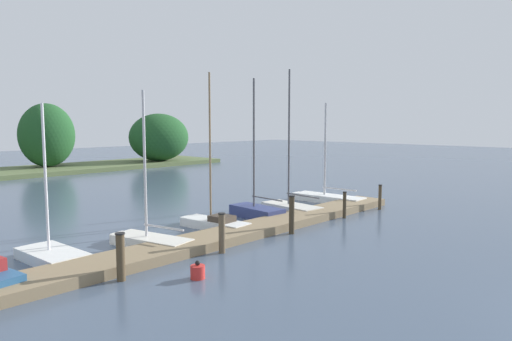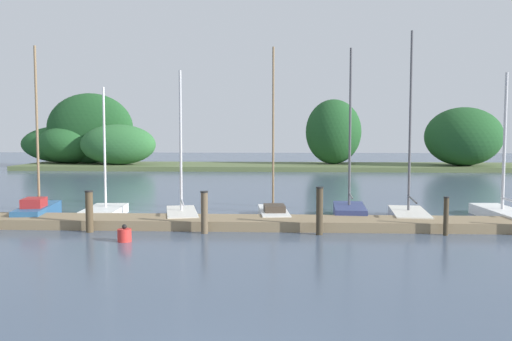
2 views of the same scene
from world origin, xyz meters
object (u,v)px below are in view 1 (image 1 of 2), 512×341
Objects in this scene: sailboat_5 at (290,206)px; mooring_piling_2 at (222,233)px; mooring_piling_1 at (121,257)px; sailboat_3 at (213,221)px; mooring_piling_5 at (380,197)px; sailboat_4 at (255,210)px; mooring_piling_3 at (292,215)px; sailboat_1 at (50,254)px; channel_buoy_0 at (198,272)px; sailboat_6 at (326,197)px; sailboat_2 at (148,239)px; mooring_piling_4 at (345,205)px.

sailboat_5 is 8.19m from mooring_piling_2.
mooring_piling_2 is (4.00, -0.03, 0.00)m from mooring_piling_1.
mooring_piling_2 is at bearing -0.42° from mooring_piling_1.
mooring_piling_5 is (9.05, -3.17, 0.36)m from sailboat_3.
mooring_piling_1 is (-9.33, -3.37, 0.36)m from sailboat_4.
sailboat_5 is 4.83m from mooring_piling_3.
sailboat_1 is 12.22m from sailboat_5.
sailboat_5 is at bearing 24.44° from channel_buoy_0.
sailboat_1 is 3.57m from mooring_piling_1.
mooring_piling_2 is (-11.36, -3.34, 0.43)m from sailboat_6.
mooring_piling_1 is (0.61, -3.49, 0.47)m from sailboat_1.
sailboat_6 is (15.97, -0.17, 0.04)m from sailboat_1.
sailboat_6 is 3.97× the size of mooring_piling_2.
sailboat_4 is 5.03× the size of mooring_piling_5.
sailboat_1 is 0.92× the size of sailboat_6.
sailboat_3 is at bearing -96.74° from sailboat_2.
mooring_piling_3 reaches higher than mooring_piling_4.
mooring_piling_2 is at bearing 179.36° from mooring_piling_3.
sailboat_1 is 0.78× the size of sailboat_3.
sailboat_5 is 4.52× the size of mooring_piling_3.
sailboat_5 is (2.27, -0.36, -0.04)m from sailboat_4.
mooring_piling_3 is 1.24× the size of mooring_piling_4.
mooring_piling_2 is at bearing -167.03° from sailboat_2.
sailboat_1 is 15.97m from sailboat_6.
sailboat_1 is 13.22m from mooring_piling_4.
sailboat_1 reaches higher than channel_buoy_0.
sailboat_1 is 6.93m from sailboat_3.
sailboat_3 reaches higher than sailboat_4.
sailboat_1 is at bearing 142.68° from mooring_piling_2.
sailboat_2 is 3.60× the size of mooring_piling_3.
sailboat_6 reaches higher than mooring_piling_4.
mooring_piling_5 is 13.76m from channel_buoy_0.
sailboat_5 is at bearing -95.15° from sailboat_4.
sailboat_6 is 4.00× the size of mooring_piling_1.
mooring_piling_1 is (-2.71, -2.65, 0.43)m from sailboat_2.
mooring_piling_4 is at bearing 132.36° from sailboat_6.
mooring_piling_4 is at bearing 176.99° from mooring_piling_5.
channel_buoy_0 is at bearing -158.77° from sailboat_1.
sailboat_4 is at bearing 86.25° from sailboat_6.
mooring_piling_1 is at bearing -173.38° from sailboat_1.
channel_buoy_0 is (-9.93, -4.51, -0.11)m from sailboat_5.
channel_buoy_0 is (-13.69, -1.36, -0.46)m from mooring_piling_5.
sailboat_5 is 5.09× the size of mooring_piling_1.
mooring_piling_3 is 2.92× the size of channel_buoy_0.
mooring_piling_1 is 15.35m from mooring_piling_5.
mooring_piling_2 is 1.08× the size of mooring_piling_5.
mooring_piling_3 reaches higher than mooring_piling_1.
mooring_piling_2 is at bearing 103.20° from sailboat_6.
sailboat_5 is at bearing 14.56° from mooring_piling_1.
mooring_piling_3 is at bearing -0.64° from mooring_piling_2.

